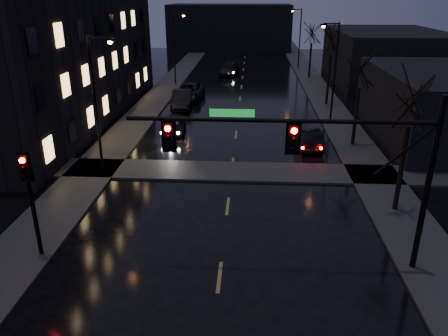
# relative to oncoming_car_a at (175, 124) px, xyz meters

# --- Properties ---
(sidewalk_left) EXTENTS (3.00, 140.00, 0.12)m
(sidewalk_left) POSITION_rel_oncoming_car_a_xyz_m (-3.75, 8.68, -0.61)
(sidewalk_left) COLOR #2D2D2B
(sidewalk_left) RESTS_ON ground
(sidewalk_right) EXTENTS (3.00, 140.00, 0.12)m
(sidewalk_right) POSITION_rel_oncoming_car_a_xyz_m (13.25, 8.68, -0.61)
(sidewalk_right) COLOR #2D2D2B
(sidewalk_right) RESTS_ON ground
(sidewalk_cross) EXTENTS (40.00, 3.00, 0.12)m
(sidewalk_cross) POSITION_rel_oncoming_car_a_xyz_m (4.75, -7.82, -0.61)
(sidewalk_cross) COLOR #2D2D2B
(sidewalk_cross) RESTS_ON ground
(apartment_block) EXTENTS (12.00, 30.00, 12.00)m
(apartment_block) POSITION_rel_oncoming_car_a_xyz_m (-11.75, 3.68, 5.33)
(apartment_block) COLOR black
(apartment_block) RESTS_ON ground
(commercial_right_far) EXTENTS (12.00, 18.00, 6.00)m
(commercial_right_far) POSITION_rel_oncoming_car_a_xyz_m (21.75, 21.68, 2.33)
(commercial_right_far) COLOR black
(commercial_right_far) RESTS_ON ground
(far_block) EXTENTS (22.00, 10.00, 8.00)m
(far_block) POSITION_rel_oncoming_car_a_xyz_m (1.75, 51.68, 3.33)
(far_block) COLOR black
(far_block) RESTS_ON ground
(signal_mast) EXTENTS (11.11, 0.41, 7.00)m
(signal_mast) POSITION_rel_oncoming_car_a_xyz_m (8.60, -17.32, 4.20)
(signal_mast) COLOR black
(signal_mast) RESTS_ON ground
(signal_pole_left) EXTENTS (0.35, 0.41, 4.53)m
(signal_pole_left) POSITION_rel_oncoming_car_a_xyz_m (-2.75, -17.32, 2.34)
(signal_pole_left) COLOR black
(signal_pole_left) RESTS_ON ground
(tree_near) EXTENTS (3.52, 3.52, 8.08)m
(tree_near) POSITION_rel_oncoming_car_a_xyz_m (13.15, -12.32, 5.55)
(tree_near) COLOR black
(tree_near) RESTS_ON ground
(tree_mid_a) EXTENTS (3.30, 3.30, 7.58)m
(tree_mid_a) POSITION_rel_oncoming_car_a_xyz_m (13.15, -2.32, 5.16)
(tree_mid_a) COLOR black
(tree_mid_a) RESTS_ON ground
(tree_mid_b) EXTENTS (3.74, 3.74, 8.59)m
(tree_mid_b) POSITION_rel_oncoming_car_a_xyz_m (13.15, 9.68, 5.94)
(tree_mid_b) COLOR black
(tree_mid_b) RESTS_ON ground
(tree_far) EXTENTS (3.43, 3.43, 7.88)m
(tree_far) POSITION_rel_oncoming_car_a_xyz_m (13.15, 23.68, 5.39)
(tree_far) COLOR black
(tree_far) RESTS_ON ground
(streetlight_l_near) EXTENTS (1.53, 0.28, 8.00)m
(streetlight_l_near) POSITION_rel_oncoming_car_a_xyz_m (-2.83, -8.32, 4.10)
(streetlight_l_near) COLOR black
(streetlight_l_near) RESTS_ON ground
(streetlight_l_far) EXTENTS (1.53, 0.28, 8.00)m
(streetlight_l_far) POSITION_rel_oncoming_car_a_xyz_m (-2.83, 18.68, 4.10)
(streetlight_l_far) COLOR black
(streetlight_l_far) RESTS_ON ground
(streetlight_r_mid) EXTENTS (1.53, 0.28, 8.00)m
(streetlight_r_mid) POSITION_rel_oncoming_car_a_xyz_m (12.33, 3.68, 4.10)
(streetlight_r_mid) COLOR black
(streetlight_r_mid) RESTS_ON ground
(streetlight_r_far) EXTENTS (1.53, 0.28, 8.00)m
(streetlight_r_far) POSITION_rel_oncoming_car_a_xyz_m (12.33, 31.68, 4.10)
(streetlight_r_far) COLOR black
(streetlight_r_far) RESTS_ON ground
(oncoming_car_a) EXTENTS (1.93, 4.06, 1.34)m
(oncoming_car_a) POSITION_rel_oncoming_car_a_xyz_m (0.00, 0.00, 0.00)
(oncoming_car_a) COLOR black
(oncoming_car_a) RESTS_ON ground
(oncoming_car_b) EXTENTS (2.11, 5.15, 1.66)m
(oncoming_car_b) POSITION_rel_oncoming_car_a_xyz_m (-0.59, 7.66, 0.16)
(oncoming_car_b) COLOR black
(oncoming_car_b) RESTS_ON ground
(oncoming_car_c) EXTENTS (2.81, 5.77, 1.58)m
(oncoming_car_c) POSITION_rel_oncoming_car_a_xyz_m (-0.39, 11.27, 0.12)
(oncoming_car_c) COLOR black
(oncoming_car_c) RESTS_ON ground
(oncoming_car_d) EXTENTS (2.81, 5.57, 1.55)m
(oncoming_car_d) POSITION_rel_oncoming_car_a_xyz_m (2.95, 25.41, 0.11)
(oncoming_car_d) COLOR black
(oncoming_car_d) RESTS_ON ground
(lead_car) EXTENTS (1.91, 4.36, 1.39)m
(lead_car) POSITION_rel_oncoming_car_a_xyz_m (9.88, -2.87, 0.03)
(lead_car) COLOR black
(lead_car) RESTS_ON ground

